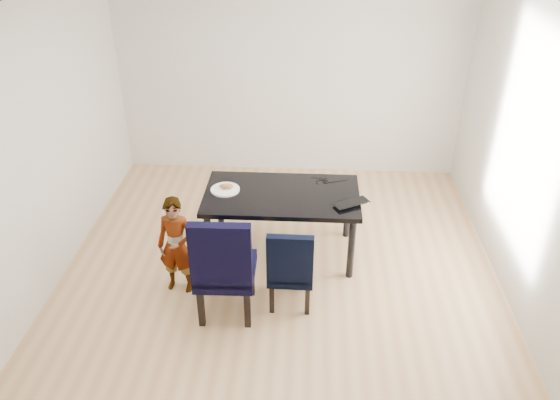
# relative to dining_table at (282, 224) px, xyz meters

# --- Properties ---
(floor) EXTENTS (4.50, 5.00, 0.01)m
(floor) POSITION_rel_dining_table_xyz_m (0.00, -0.50, -0.38)
(floor) COLOR tan
(floor) RESTS_ON ground
(ceiling) EXTENTS (4.50, 5.00, 0.01)m
(ceiling) POSITION_rel_dining_table_xyz_m (0.00, -0.50, 2.33)
(ceiling) COLOR white
(ceiling) RESTS_ON wall_back
(wall_back) EXTENTS (4.50, 0.01, 2.70)m
(wall_back) POSITION_rel_dining_table_xyz_m (0.00, 2.00, 0.98)
(wall_back) COLOR silver
(wall_back) RESTS_ON ground
(wall_front) EXTENTS (4.50, 0.01, 2.70)m
(wall_front) POSITION_rel_dining_table_xyz_m (0.00, -3.00, 0.98)
(wall_front) COLOR silver
(wall_front) RESTS_ON ground
(wall_left) EXTENTS (0.01, 5.00, 2.70)m
(wall_left) POSITION_rel_dining_table_xyz_m (-2.25, -0.50, 0.98)
(wall_left) COLOR silver
(wall_left) RESTS_ON ground
(wall_right) EXTENTS (0.01, 5.00, 2.70)m
(wall_right) POSITION_rel_dining_table_xyz_m (2.25, -0.50, 0.98)
(wall_right) COLOR silver
(wall_right) RESTS_ON ground
(dining_table) EXTENTS (1.60, 0.90, 0.75)m
(dining_table) POSITION_rel_dining_table_xyz_m (0.00, 0.00, 0.00)
(dining_table) COLOR black
(dining_table) RESTS_ON floor
(chair_left) EXTENTS (0.54, 0.56, 1.11)m
(chair_left) POSITION_rel_dining_table_xyz_m (-0.46, -0.93, 0.18)
(chair_left) COLOR black
(chair_left) RESTS_ON floor
(chair_right) EXTENTS (0.43, 0.44, 0.88)m
(chair_right) POSITION_rel_dining_table_xyz_m (0.13, -0.78, 0.06)
(chair_right) COLOR black
(chair_right) RESTS_ON floor
(child) EXTENTS (0.40, 0.29, 1.03)m
(child) POSITION_rel_dining_table_xyz_m (-0.97, -0.65, 0.14)
(child) COLOR #FF5D15
(child) RESTS_ON floor
(plate) EXTENTS (0.36, 0.36, 0.02)m
(plate) POSITION_rel_dining_table_xyz_m (-0.59, 0.03, 0.38)
(plate) COLOR white
(plate) RESTS_ON dining_table
(sandwich) EXTENTS (0.15, 0.09, 0.06)m
(sandwich) POSITION_rel_dining_table_xyz_m (-0.58, 0.04, 0.42)
(sandwich) COLOR #A16639
(sandwich) RESTS_ON plate
(laptop) EXTENTS (0.43, 0.38, 0.03)m
(laptop) POSITION_rel_dining_table_xyz_m (0.68, -0.14, 0.39)
(laptop) COLOR black
(laptop) RESTS_ON dining_table
(cable_tangle) EXTENTS (0.14, 0.14, 0.01)m
(cable_tangle) POSITION_rel_dining_table_xyz_m (0.42, 0.27, 0.38)
(cable_tangle) COLOR black
(cable_tangle) RESTS_ON dining_table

